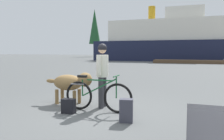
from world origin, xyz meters
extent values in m
plane|color=#595B5B|center=(0.00, 0.00, 0.00)|extent=(160.00, 160.00, 0.00)
torus|color=black|center=(0.57, 0.11, 0.37)|extent=(0.74, 0.06, 0.74)
torus|color=black|center=(-0.48, 0.11, 0.37)|extent=(0.74, 0.06, 0.74)
cube|color=#19592D|center=(0.10, 0.11, 0.79)|extent=(0.67, 0.03, 0.03)
cube|color=#19592D|center=(0.08, 0.11, 0.60)|extent=(0.91, 0.03, 0.49)
cylinder|color=#19592D|center=(-0.38, 0.11, 0.58)|extent=(0.03, 0.03, 0.42)
cylinder|color=#19592D|center=(0.53, 0.11, 0.63)|extent=(0.03, 0.03, 0.52)
cube|color=black|center=(-0.38, 0.11, 0.87)|extent=(0.24, 0.10, 0.06)
cylinder|color=#19592D|center=(0.53, 0.11, 0.91)|extent=(0.03, 0.44, 0.03)
cube|color=slate|center=(-0.50, 0.11, 0.67)|extent=(0.36, 0.14, 0.02)
cylinder|color=#333338|center=(0.01, 0.65, 0.41)|extent=(0.14, 0.14, 0.82)
cylinder|color=#333338|center=(0.01, 0.43, 0.41)|extent=(0.14, 0.14, 0.82)
cylinder|color=silver|center=(0.01, 0.54, 1.12)|extent=(0.32, 0.32, 0.58)
cylinder|color=silver|center=(0.01, 0.76, 1.15)|extent=(0.09, 0.09, 0.51)
cylinder|color=silver|center=(0.01, 0.32, 1.15)|extent=(0.09, 0.09, 0.51)
sphere|color=tan|center=(0.01, 0.54, 1.56)|extent=(0.22, 0.22, 0.22)
sphere|color=black|center=(0.01, 0.54, 1.59)|extent=(0.24, 0.24, 0.24)
ellipsoid|color=olive|center=(-1.08, 0.59, 0.61)|extent=(0.88, 0.53, 0.45)
sphere|color=olive|center=(-0.53, 0.59, 0.72)|extent=(0.40, 0.40, 0.40)
ellipsoid|color=olive|center=(-1.64, 0.59, 0.63)|extent=(0.32, 0.12, 0.12)
cylinder|color=olive|center=(-0.79, 0.73, 0.21)|extent=(0.10, 0.10, 0.42)
cylinder|color=olive|center=(-0.79, 0.44, 0.21)|extent=(0.10, 0.10, 0.42)
cylinder|color=olive|center=(-1.36, 0.73, 0.21)|extent=(0.10, 0.10, 0.42)
cylinder|color=olive|center=(-1.36, 0.44, 0.21)|extent=(0.10, 0.10, 0.42)
cube|color=#3F3F4C|center=(0.94, -0.47, 0.25)|extent=(0.31, 0.25, 0.50)
cube|color=black|center=(-0.56, -0.28, 0.18)|extent=(0.32, 0.18, 0.36)
cube|color=brown|center=(4.29, 24.37, 0.20)|extent=(12.60, 2.38, 0.40)
cube|color=#191E38|center=(-0.81, 31.46, 1.54)|extent=(22.91, 7.27, 3.09)
cube|color=silver|center=(-0.81, 31.46, 4.69)|extent=(18.33, 6.11, 3.20)
cube|color=silver|center=(1.48, 31.46, 7.19)|extent=(5.50, 4.36, 1.80)
cylinder|color=#BF8C19|center=(-3.56, 31.46, 7.49)|extent=(1.10, 1.10, 2.40)
cylinder|color=#4C331E|center=(-21.82, 50.41, 1.74)|extent=(0.37, 0.37, 3.48)
cone|color=#1E4C28|center=(-21.82, 50.41, 8.11)|extent=(3.05, 3.05, 9.25)
cylinder|color=#4C331E|center=(-2.66, 50.81, 1.13)|extent=(0.32, 0.32, 2.27)
cone|color=#1E4C28|center=(-2.66, 50.81, 6.44)|extent=(4.22, 4.22, 8.35)
cylinder|color=#4C331E|center=(-4.13, 55.85, 1.63)|extent=(0.36, 0.36, 3.27)
cone|color=#143819|center=(-4.13, 55.85, 6.75)|extent=(3.82, 3.82, 6.96)
camera|label=1|loc=(2.15, -4.92, 1.51)|focal=35.44mm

